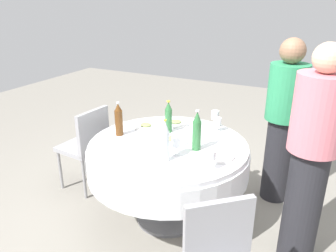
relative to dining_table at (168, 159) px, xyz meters
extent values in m
plane|color=gray|center=(0.00, 0.00, -0.59)|extent=(10.00, 10.00, 0.00)
cylinder|color=white|center=(0.00, 0.00, 0.13)|extent=(1.31, 1.31, 0.04)
cylinder|color=white|center=(0.00, 0.00, 0.00)|extent=(1.34, 1.34, 0.22)
cylinder|color=slate|center=(0.00, 0.00, -0.35)|extent=(0.14, 0.14, 0.48)
cylinder|color=slate|center=(0.00, 0.00, -0.58)|extent=(0.56, 0.56, 0.03)
cylinder|color=#2D6B38|center=(-0.25, 0.00, 0.27)|extent=(0.07, 0.07, 0.24)
cone|color=#2D6B38|center=(-0.25, 0.00, 0.43)|extent=(0.06, 0.06, 0.08)
cylinder|color=silver|center=(-0.25, 0.00, 0.47)|extent=(0.03, 0.03, 0.01)
cylinder|color=silver|center=(-0.12, 0.28, 0.27)|extent=(0.06, 0.06, 0.23)
cone|color=silver|center=(-0.12, 0.28, 0.42)|extent=(0.05, 0.05, 0.08)
cylinder|color=gold|center=(-0.12, 0.28, 0.47)|extent=(0.02, 0.02, 0.01)
cylinder|color=#2D6B38|center=(0.11, -0.22, 0.26)|extent=(0.06, 0.06, 0.21)
cone|color=#2D6B38|center=(0.11, -0.22, 0.40)|extent=(0.06, 0.06, 0.07)
cylinder|color=gold|center=(0.11, -0.22, 0.43)|extent=(0.03, 0.03, 0.01)
cylinder|color=#593314|center=(0.46, 0.03, 0.26)|extent=(0.07, 0.07, 0.22)
cone|color=#593314|center=(0.46, 0.03, 0.41)|extent=(0.06, 0.06, 0.06)
cylinder|color=silver|center=(0.46, 0.03, 0.44)|extent=(0.02, 0.02, 0.01)
cylinder|color=white|center=(-0.47, 0.26, 0.15)|extent=(0.06, 0.06, 0.00)
cylinder|color=white|center=(-0.47, 0.26, 0.19)|extent=(0.01, 0.01, 0.08)
cylinder|color=white|center=(-0.47, 0.26, 0.26)|extent=(0.06, 0.06, 0.06)
cylinder|color=gold|center=(-0.47, 0.26, 0.24)|extent=(0.05, 0.05, 0.02)
cylinder|color=white|center=(-0.15, 0.16, 0.15)|extent=(0.06, 0.06, 0.00)
cylinder|color=white|center=(-0.15, 0.16, 0.19)|extent=(0.01, 0.01, 0.06)
cylinder|color=white|center=(-0.15, 0.16, 0.26)|extent=(0.07, 0.07, 0.08)
cylinder|color=gold|center=(-0.15, 0.16, 0.23)|extent=(0.06, 0.06, 0.03)
cylinder|color=white|center=(-0.22, -0.52, 0.15)|extent=(0.06, 0.06, 0.00)
cylinder|color=white|center=(-0.22, -0.52, 0.19)|extent=(0.01, 0.01, 0.08)
cylinder|color=white|center=(-0.22, -0.52, 0.27)|extent=(0.07, 0.07, 0.07)
cylinder|color=white|center=(-0.27, -0.43, 0.15)|extent=(0.06, 0.06, 0.00)
cylinder|color=white|center=(-0.27, -0.43, 0.18)|extent=(0.01, 0.01, 0.06)
cylinder|color=white|center=(-0.27, -0.43, 0.25)|extent=(0.07, 0.07, 0.06)
cylinder|color=white|center=(-0.03, -0.06, 0.16)|extent=(0.25, 0.25, 0.02)
ellipsoid|color=#8C9E59|center=(-0.03, -0.06, 0.18)|extent=(0.11, 0.10, 0.02)
cylinder|color=white|center=(0.13, -0.42, 0.16)|extent=(0.24, 0.24, 0.02)
ellipsoid|color=#8C9E59|center=(0.13, -0.42, 0.18)|extent=(0.11, 0.10, 0.02)
cylinder|color=white|center=(0.34, -0.22, 0.16)|extent=(0.22, 0.22, 0.02)
ellipsoid|color=#8C9E59|center=(0.34, -0.22, 0.18)|extent=(0.10, 0.09, 0.02)
cylinder|color=white|center=(-0.45, 0.05, 0.16)|extent=(0.24, 0.24, 0.02)
cube|color=silver|center=(0.29, 0.20, 0.15)|extent=(0.18, 0.02, 0.00)
cube|color=silver|center=(-0.42, -0.26, 0.15)|extent=(0.11, 0.16, 0.00)
cylinder|color=#26262B|center=(-0.78, -0.79, -0.18)|extent=(0.26, 0.26, 0.82)
cylinder|color=#2D8C59|center=(-0.78, -0.79, 0.49)|extent=(0.34, 0.34, 0.51)
sphere|color=#8C664C|center=(-0.78, -0.79, 0.85)|extent=(0.22, 0.22, 0.22)
cylinder|color=#26262B|center=(-1.08, -0.03, -0.14)|extent=(0.26, 0.26, 0.90)
cylinder|color=#D8727F|center=(-1.08, -0.03, 0.57)|extent=(0.34, 0.34, 0.52)
sphere|color=#D8AD8C|center=(-1.08, -0.03, 0.93)|extent=(0.19, 0.19, 0.19)
cube|color=#99999E|center=(-0.71, 0.78, 0.07)|extent=(0.32, 0.30, 0.42)
cube|color=#99999E|center=(1.02, -0.10, -0.14)|extent=(0.44, 0.44, 0.04)
cube|color=#99999E|center=(0.84, -0.08, 0.07)|extent=(0.08, 0.40, 0.42)
cylinder|color=gray|center=(1.18, -0.28, -0.38)|extent=(0.03, 0.03, 0.43)
cylinder|color=gray|center=(1.21, 0.06, -0.38)|extent=(0.03, 0.03, 0.43)
cylinder|color=gray|center=(0.84, -0.25, -0.38)|extent=(0.03, 0.03, 0.43)
cylinder|color=gray|center=(0.87, 0.09, -0.38)|extent=(0.03, 0.03, 0.43)
camera|label=1|loc=(-1.12, 2.21, 1.28)|focal=35.24mm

